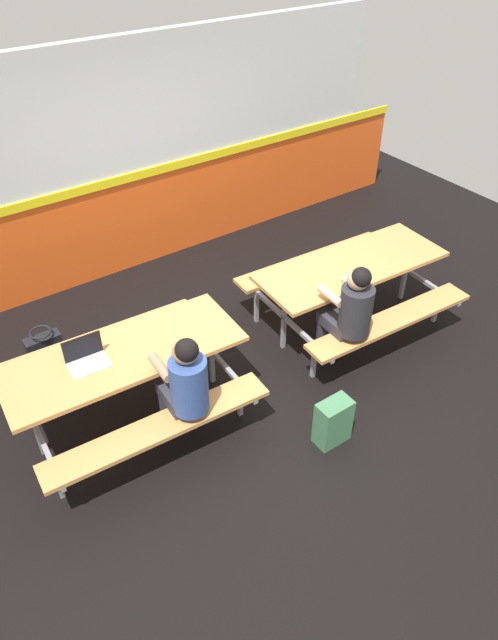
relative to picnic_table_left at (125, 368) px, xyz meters
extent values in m
cube|color=black|center=(1.25, -0.16, -0.59)|extent=(10.00, 10.00, 0.02)
cube|color=#E55119|center=(1.25, 2.29, -0.03)|extent=(8.00, 0.12, 1.10)
cube|color=yellow|center=(1.25, 2.23, 0.57)|extent=(8.00, 0.03, 0.10)
cube|color=silver|center=(1.25, 2.29, 1.32)|extent=(6.72, 0.12, 1.40)
cube|color=tan|center=(0.00, 0.00, 0.14)|extent=(2.04, 0.86, 0.04)
cube|color=tan|center=(-0.04, -0.63, -0.15)|extent=(1.91, 0.38, 0.04)
cube|color=tan|center=(0.04, 0.63, -0.15)|extent=(1.91, 0.38, 0.04)
cube|color=gray|center=(-0.82, 0.05, -0.23)|extent=(0.04, 0.04, 0.70)
cube|color=gray|center=(-0.82, 0.05, -0.19)|extent=(0.13, 1.55, 0.04)
cube|color=gray|center=(-0.85, -0.46, -0.37)|extent=(0.04, 0.04, 0.41)
cube|color=gray|center=(-0.79, 0.55, -0.37)|extent=(0.04, 0.04, 0.41)
cube|color=gray|center=(0.82, -0.05, -0.23)|extent=(0.04, 0.04, 0.70)
cube|color=gray|center=(0.82, -0.05, -0.19)|extent=(0.13, 1.55, 0.04)
cube|color=gray|center=(0.79, -0.55, -0.37)|extent=(0.04, 0.04, 0.41)
cube|color=gray|center=(0.85, 0.46, -0.37)|extent=(0.04, 0.04, 0.41)
cube|color=tan|center=(2.49, -0.08, 0.14)|extent=(2.04, 0.86, 0.04)
cube|color=tan|center=(2.46, -0.72, -0.15)|extent=(1.91, 0.38, 0.04)
cube|color=tan|center=(2.53, 0.55, -0.15)|extent=(1.91, 0.38, 0.04)
cube|color=gray|center=(1.68, -0.04, -0.23)|extent=(0.04, 0.04, 0.70)
cube|color=gray|center=(1.68, -0.04, -0.19)|extent=(0.13, 1.55, 0.04)
cube|color=gray|center=(1.65, -0.54, -0.37)|extent=(0.04, 0.04, 0.41)
cube|color=gray|center=(1.70, 0.47, -0.37)|extent=(0.04, 0.04, 0.41)
cube|color=gray|center=(3.31, -0.13, -0.23)|extent=(0.04, 0.04, 0.70)
cube|color=gray|center=(3.31, -0.13, -0.19)|extent=(0.13, 1.55, 0.04)
cube|color=gray|center=(3.28, -0.63, -0.37)|extent=(0.04, 0.04, 0.41)
cube|color=gray|center=(3.34, 0.38, -0.37)|extent=(0.04, 0.04, 0.41)
cylinder|color=#2D2D38|center=(0.18, -0.32, -0.35)|extent=(0.11, 0.11, 0.45)
cylinder|color=#2D2D38|center=(0.36, -0.33, -0.35)|extent=(0.11, 0.11, 0.45)
cube|color=#2D2D38|center=(0.26, -0.48, -0.07)|extent=(0.32, 0.40, 0.12)
cylinder|color=#334C8C|center=(0.25, -0.65, 0.17)|extent=(0.30, 0.30, 0.48)
cylinder|color=#A57A5B|center=(0.12, -0.44, 0.27)|extent=(0.10, 0.30, 0.08)
cylinder|color=#A57A5B|center=(0.40, -0.46, 0.27)|extent=(0.10, 0.30, 0.08)
sphere|color=#A57A5B|center=(0.25, -0.63, 0.50)|extent=(0.20, 0.20, 0.20)
sphere|color=black|center=(0.25, -0.66, 0.54)|extent=(0.18, 0.18, 0.18)
cylinder|color=#2D2D38|center=(1.90, -0.36, -0.35)|extent=(0.11, 0.11, 0.45)
cylinder|color=#2D2D38|center=(2.07, -0.37, -0.35)|extent=(0.11, 0.11, 0.45)
cube|color=#2D2D38|center=(1.98, -0.52, -0.07)|extent=(0.32, 0.40, 0.12)
cylinder|color=#26262B|center=(1.97, -0.69, 0.17)|extent=(0.30, 0.30, 0.48)
cylinder|color=tan|center=(1.84, -0.48, 0.27)|extent=(0.10, 0.30, 0.08)
cylinder|color=tan|center=(2.12, -0.50, 0.27)|extent=(0.10, 0.30, 0.08)
sphere|color=tan|center=(1.97, -0.67, 0.50)|extent=(0.20, 0.20, 0.20)
sphere|color=black|center=(1.97, -0.70, 0.54)|extent=(0.18, 0.18, 0.18)
cube|color=silver|center=(-0.29, 0.02, 0.17)|extent=(0.33, 0.24, 0.01)
cube|color=black|center=(-0.28, 0.12, 0.28)|extent=(0.32, 0.03, 0.21)
cube|color=#3F724C|center=(1.27, -1.24, -0.36)|extent=(0.30, 0.18, 0.44)
cube|color=#3F724C|center=(1.27, -1.13, -0.42)|extent=(0.21, 0.04, 0.19)
cube|color=black|center=(-0.39, 1.08, -0.40)|extent=(0.34, 0.14, 0.36)
torus|color=black|center=(-0.39, 1.08, -0.16)|extent=(0.21, 0.21, 0.02)
camera|label=1|loc=(-1.22, -3.55, 3.35)|focal=32.67mm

